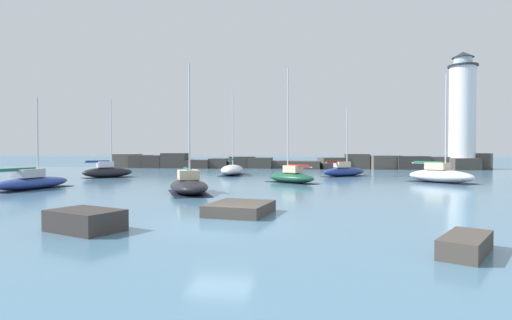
% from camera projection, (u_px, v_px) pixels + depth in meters
% --- Properties ---
extents(ground_plane, '(600.00, 600.00, 0.00)m').
position_uv_depth(ground_plane, '(221.00, 225.00, 15.78)').
color(ground_plane, teal).
extents(open_sea_beyond, '(400.00, 116.00, 0.01)m').
position_uv_depth(open_sea_beyond, '(298.00, 160.00, 125.36)').
color(open_sea_beyond, teal).
rests_on(open_sea_beyond, ground).
extents(breakwater_jetty, '(62.11, 6.88, 2.51)m').
position_uv_depth(breakwater_jetty, '(297.00, 162.00, 65.72)').
color(breakwater_jetty, brown).
rests_on(breakwater_jetty, ground).
extents(lighthouse, '(5.13, 5.13, 18.19)m').
position_uv_depth(lighthouse, '(462.00, 117.00, 61.83)').
color(lighthouse, gray).
rests_on(lighthouse, ground).
extents(foreground_rocks, '(15.08, 9.29, 0.78)m').
position_uv_depth(foreground_rocks, '(211.00, 217.00, 15.79)').
color(foreground_rocks, '#4C443D').
rests_on(foreground_rocks, ground).
extents(sailboat_moored_0, '(5.76, 5.13, 7.64)m').
position_uv_depth(sailboat_moored_0, '(344.00, 171.00, 45.28)').
color(sailboat_moored_0, navy).
rests_on(sailboat_moored_0, ground).
extents(sailboat_moored_1, '(3.04, 6.98, 7.05)m').
position_uv_depth(sailboat_moored_1, '(32.00, 182.00, 30.21)').
color(sailboat_moored_1, navy).
rests_on(sailboat_moored_1, ground).
extents(sailboat_moored_2, '(5.23, 4.99, 10.46)m').
position_uv_depth(sailboat_moored_2, '(291.00, 176.00, 36.10)').
color(sailboat_moored_2, '#195138').
rests_on(sailboat_moored_2, ground).
extents(sailboat_moored_3, '(3.01, 7.83, 10.12)m').
position_uv_depth(sailboat_moored_3, '(232.00, 170.00, 47.87)').
color(sailboat_moored_3, silver).
rests_on(sailboat_moored_3, ground).
extents(sailboat_moored_4, '(5.23, 5.08, 8.52)m').
position_uv_depth(sailboat_moored_4, '(108.00, 171.00, 43.26)').
color(sailboat_moored_4, black).
rests_on(sailboat_moored_4, ground).
extents(sailboat_moored_6, '(5.97, 6.09, 9.83)m').
position_uv_depth(sailboat_moored_6, '(440.00, 175.00, 36.41)').
color(sailboat_moored_6, white).
rests_on(sailboat_moored_6, ground).
extents(sailboat_moored_7, '(4.61, 6.31, 8.75)m').
position_uv_depth(sailboat_moored_7, '(189.00, 185.00, 27.25)').
color(sailboat_moored_7, black).
rests_on(sailboat_moored_7, ground).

